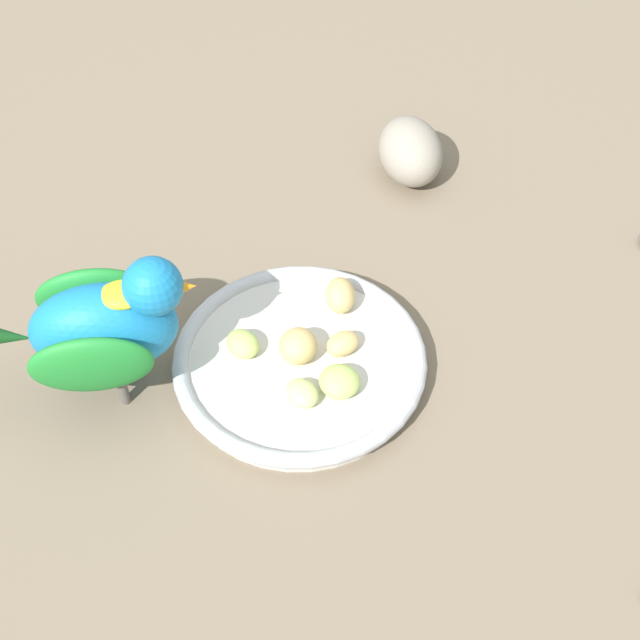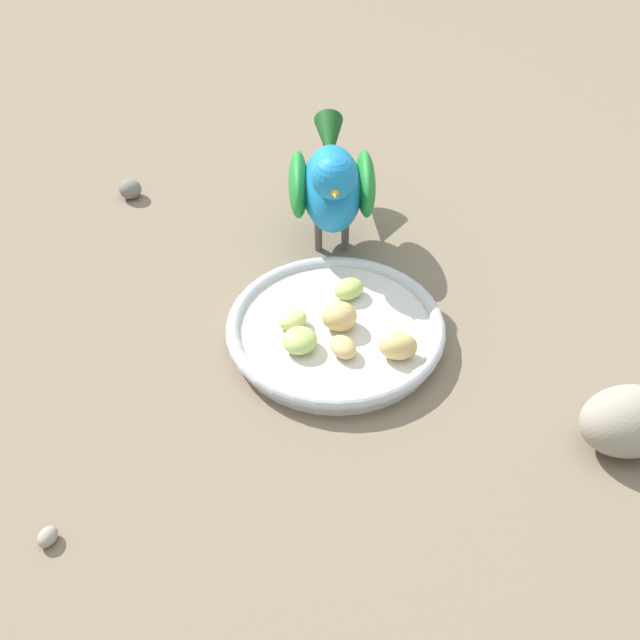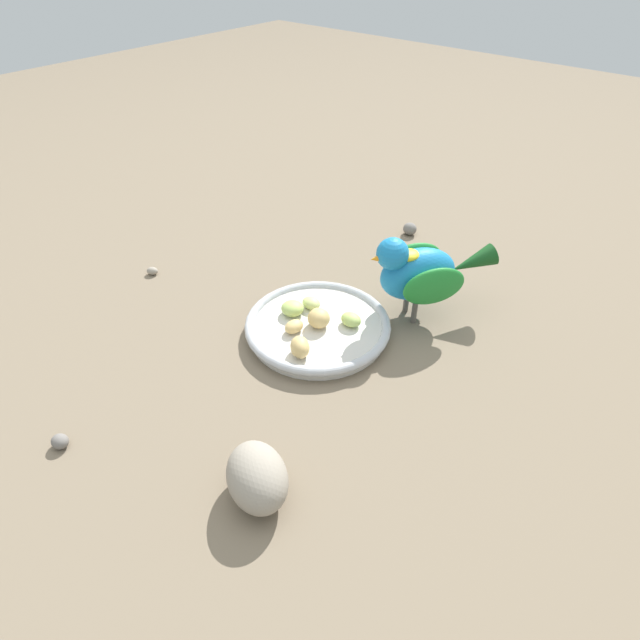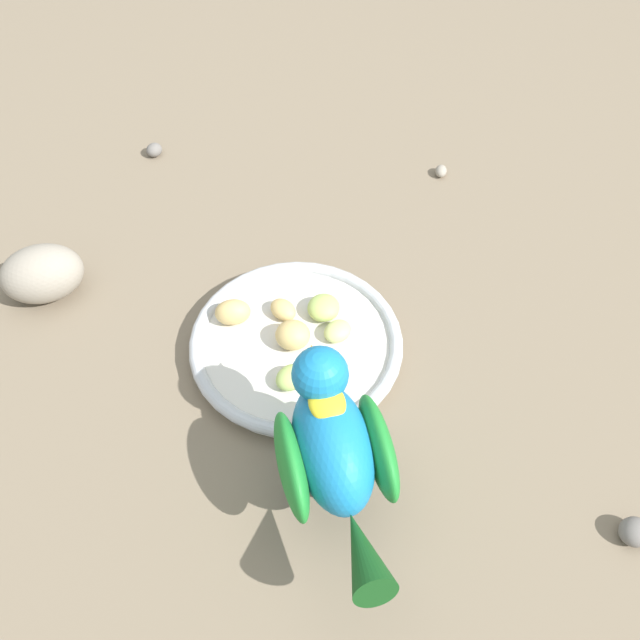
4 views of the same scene
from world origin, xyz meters
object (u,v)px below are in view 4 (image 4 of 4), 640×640
(apple_piece_1, at_px, (291,377))
(pebble_1, at_px, (635,532))
(apple_piece_2, at_px, (233,312))
(apple_piece_4, at_px, (286,307))
(feeding_bowl, at_px, (296,345))
(apple_piece_5, at_px, (338,331))
(apple_piece_0, at_px, (293,335))
(pebble_2, at_px, (154,150))
(apple_piece_3, at_px, (324,308))
(rock_large, at_px, (42,274))
(pebble_0, at_px, (441,171))
(parrot, at_px, (334,448))

(apple_piece_1, height_order, pebble_1, apple_piece_1)
(apple_piece_2, height_order, apple_piece_4, apple_piece_2)
(feeding_bowl, distance_m, apple_piece_4, 0.05)
(apple_piece_2, xyz_separation_m, apple_piece_5, (0.06, -0.10, -0.01))
(apple_piece_0, bearing_deg, apple_piece_1, -137.09)
(apple_piece_1, distance_m, pebble_2, 0.44)
(apple_piece_3, distance_m, pebble_1, 0.38)
(feeding_bowl, distance_m, apple_piece_0, 0.02)
(feeding_bowl, distance_m, rock_large, 0.31)
(pebble_0, bearing_deg, feeding_bowl, -168.96)
(feeding_bowl, relative_size, apple_piece_4, 7.14)
(apple_piece_0, relative_size, pebble_0, 1.81)
(apple_piece_5, height_order, rock_large, rock_large)
(apple_piece_4, bearing_deg, apple_piece_3, -48.95)
(feeding_bowl, xyz_separation_m, apple_piece_5, (0.04, -0.03, 0.01))
(pebble_0, bearing_deg, apple_piece_5, -163.04)
(apple_piece_0, height_order, apple_piece_2, same)
(apple_piece_5, bearing_deg, apple_piece_2, 122.83)
(apple_piece_1, distance_m, pebble_0, 0.40)
(parrot, xyz_separation_m, pebble_0, (0.44, 0.21, -0.08))
(pebble_0, bearing_deg, pebble_1, -122.80)
(pebble_0, height_order, pebble_1, pebble_1)
(apple_piece_4, bearing_deg, pebble_2, 76.75)
(rock_large, bearing_deg, apple_piece_5, -59.23)
(apple_piece_1, bearing_deg, apple_piece_2, 82.28)
(apple_piece_0, bearing_deg, apple_piece_3, 4.64)
(feeding_bowl, xyz_separation_m, apple_piece_4, (0.02, 0.04, 0.01))
(feeding_bowl, bearing_deg, apple_piece_4, 59.73)
(apple_piece_2, relative_size, rock_large, 0.42)
(rock_large, distance_m, pebble_2, 0.27)
(feeding_bowl, xyz_separation_m, parrot, (-0.09, -0.14, 0.08))
(apple_piece_5, distance_m, pebble_0, 0.33)
(apple_piece_3, relative_size, rock_large, 0.39)
(apple_piece_3, bearing_deg, pebble_0, 11.76)
(apple_piece_0, height_order, parrot, parrot)
(feeding_bowl, height_order, apple_piece_4, apple_piece_4)
(apple_piece_5, xyz_separation_m, pebble_2, (0.07, 0.41, -0.02))
(pebble_0, bearing_deg, apple_piece_4, -174.63)
(apple_piece_2, distance_m, apple_piece_5, 0.12)
(apple_piece_0, relative_size, apple_piece_2, 0.95)
(apple_piece_2, distance_m, apple_piece_3, 0.10)
(apple_piece_2, xyz_separation_m, apple_piece_4, (0.05, -0.03, -0.01))
(parrot, bearing_deg, feeding_bowl, -0.48)
(rock_large, bearing_deg, feeding_bowl, -62.61)
(apple_piece_0, distance_m, apple_piece_4, 0.04)
(pebble_1, bearing_deg, pebble_2, 87.05)
(feeding_bowl, relative_size, apple_piece_5, 7.21)
(apple_piece_0, xyz_separation_m, parrot, (-0.09, -0.14, 0.06))
(apple_piece_5, xyz_separation_m, rock_large, (-0.18, 0.30, 0.01))
(pebble_0, bearing_deg, apple_piece_2, 179.42)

